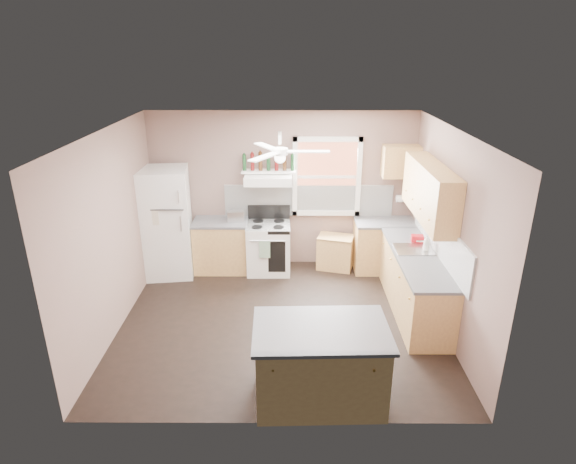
{
  "coord_description": "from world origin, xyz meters",
  "views": [
    {
      "loc": [
        0.13,
        -5.95,
        3.71
      ],
      "look_at": [
        0.1,
        0.3,
        1.25
      ],
      "focal_mm": 30.0,
      "sensor_mm": 36.0,
      "label": 1
    }
  ],
  "objects_px": {
    "refrigerator": "(167,223)",
    "stove": "(269,248)",
    "island": "(320,365)",
    "toaster": "(236,216)",
    "cart": "(335,252)"
  },
  "relations": [
    {
      "from": "toaster",
      "to": "island",
      "type": "distance_m",
      "value": 3.57
    },
    {
      "from": "toaster",
      "to": "cart",
      "type": "height_order",
      "value": "toaster"
    },
    {
      "from": "stove",
      "to": "refrigerator",
      "type": "bearing_deg",
      "value": -177.71
    },
    {
      "from": "cart",
      "to": "toaster",
      "type": "bearing_deg",
      "value": -163.05
    },
    {
      "from": "island",
      "to": "refrigerator",
      "type": "bearing_deg",
      "value": 125.53
    },
    {
      "from": "stove",
      "to": "island",
      "type": "bearing_deg",
      "value": -78.58
    },
    {
      "from": "refrigerator",
      "to": "island",
      "type": "distance_m",
      "value": 3.99
    },
    {
      "from": "refrigerator",
      "to": "cart",
      "type": "xyz_separation_m",
      "value": [
        2.85,
        0.2,
        -0.62
      ]
    },
    {
      "from": "stove",
      "to": "island",
      "type": "distance_m",
      "value": 3.31
    },
    {
      "from": "stove",
      "to": "toaster",
      "type": "bearing_deg",
      "value": 173.68
    },
    {
      "from": "refrigerator",
      "to": "stove",
      "type": "distance_m",
      "value": 1.77
    },
    {
      "from": "refrigerator",
      "to": "cart",
      "type": "height_order",
      "value": "refrigerator"
    },
    {
      "from": "toaster",
      "to": "stove",
      "type": "xyz_separation_m",
      "value": [
        0.55,
        -0.05,
        -0.56
      ]
    },
    {
      "from": "toaster",
      "to": "cart",
      "type": "relative_size",
      "value": 0.47
    },
    {
      "from": "toaster",
      "to": "cart",
      "type": "xyz_separation_m",
      "value": [
        1.71,
        0.06,
        -0.69
      ]
    }
  ]
}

